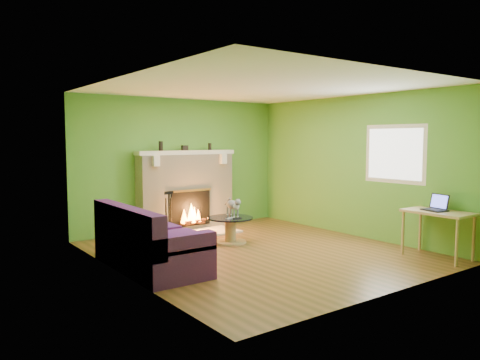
% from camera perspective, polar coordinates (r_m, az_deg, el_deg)
% --- Properties ---
extents(floor, '(5.00, 5.00, 0.00)m').
position_cam_1_polar(floor, '(7.58, 2.27, -8.73)').
color(floor, brown).
rests_on(floor, ground).
extents(ceiling, '(5.00, 5.00, 0.00)m').
position_cam_1_polar(ceiling, '(7.41, 2.34, 11.19)').
color(ceiling, white).
rests_on(ceiling, wall_back).
extents(wall_back, '(5.00, 0.00, 5.00)m').
position_cam_1_polar(wall_back, '(9.47, -7.16, 1.93)').
color(wall_back, '#519631').
rests_on(wall_back, floor).
extents(wall_front, '(5.00, 0.00, 5.00)m').
position_cam_1_polar(wall_front, '(5.65, 18.28, -0.33)').
color(wall_front, '#519631').
rests_on(wall_front, floor).
extents(wall_left, '(0.00, 5.00, 5.00)m').
position_cam_1_polar(wall_left, '(6.24, -14.08, 0.25)').
color(wall_left, '#519631').
rests_on(wall_left, floor).
extents(wall_right, '(0.00, 5.00, 5.00)m').
position_cam_1_polar(wall_right, '(8.96, 13.65, 1.66)').
color(wall_right, '#519631').
rests_on(wall_right, floor).
extents(window_frame, '(0.00, 1.20, 1.20)m').
position_cam_1_polar(window_frame, '(8.39, 18.35, 3.04)').
color(window_frame, silver).
rests_on(window_frame, wall_right).
extents(window_pane, '(0.00, 1.06, 1.06)m').
position_cam_1_polar(window_pane, '(8.38, 18.31, 3.04)').
color(window_pane, white).
rests_on(window_pane, wall_right).
extents(fireplace, '(2.10, 0.46, 1.58)m').
position_cam_1_polar(fireplace, '(9.35, -6.57, -1.35)').
color(fireplace, beige).
rests_on(fireplace, floor).
extents(hearth, '(1.50, 0.75, 0.03)m').
position_cam_1_polar(hearth, '(9.03, -4.90, -6.43)').
color(hearth, beige).
rests_on(hearth, floor).
extents(mantel, '(2.10, 0.28, 0.08)m').
position_cam_1_polar(mantel, '(9.28, -6.56, 3.36)').
color(mantel, silver).
rests_on(mantel, fireplace).
extents(sofa, '(0.90, 1.99, 0.89)m').
position_cam_1_polar(sofa, '(6.69, -11.30, -7.66)').
color(sofa, '#451759').
rests_on(sofa, floor).
extents(coffee_table, '(0.79, 0.79, 0.45)m').
position_cam_1_polar(coffee_table, '(8.18, -1.18, -5.87)').
color(coffee_table, tan).
rests_on(coffee_table, floor).
extents(desk, '(0.56, 0.97, 0.72)m').
position_cam_1_polar(desk, '(7.68, 22.98, -4.15)').
color(desk, tan).
rests_on(desk, floor).
extents(cat, '(0.29, 0.57, 0.34)m').
position_cam_1_polar(cat, '(8.20, -0.93, -3.29)').
color(cat, slate).
rests_on(cat, coffee_table).
extents(remote_silver, '(0.18, 0.09, 0.02)m').
position_cam_1_polar(remote_silver, '(7.99, -1.28, -4.68)').
color(remote_silver, gray).
rests_on(remote_silver, coffee_table).
extents(remote_black, '(0.16, 0.04, 0.02)m').
position_cam_1_polar(remote_black, '(8.01, -0.33, -4.66)').
color(remote_black, black).
rests_on(remote_black, coffee_table).
extents(laptop, '(0.35, 0.39, 0.25)m').
position_cam_1_polar(laptop, '(7.66, 22.64, -2.56)').
color(laptop, black).
rests_on(laptop, desk).
extents(fire_tools, '(0.22, 0.22, 0.81)m').
position_cam_1_polar(fire_tools, '(8.80, -8.62, -3.97)').
color(fire_tools, black).
rests_on(fire_tools, hearth).
extents(mantel_vase_left, '(0.08, 0.08, 0.18)m').
position_cam_1_polar(mantel_vase_left, '(9.05, -9.63, 4.10)').
color(mantel_vase_left, black).
rests_on(mantel_vase_left, mantel).
extents(mantel_vase_right, '(0.07, 0.07, 0.14)m').
position_cam_1_polar(mantel_vase_right, '(9.59, -3.71, 4.09)').
color(mantel_vase_right, black).
rests_on(mantel_vase_right, mantel).
extents(mantel_box, '(0.12, 0.08, 0.10)m').
position_cam_1_polar(mantel_box, '(9.29, -6.76, 3.92)').
color(mantel_box, black).
rests_on(mantel_box, mantel).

